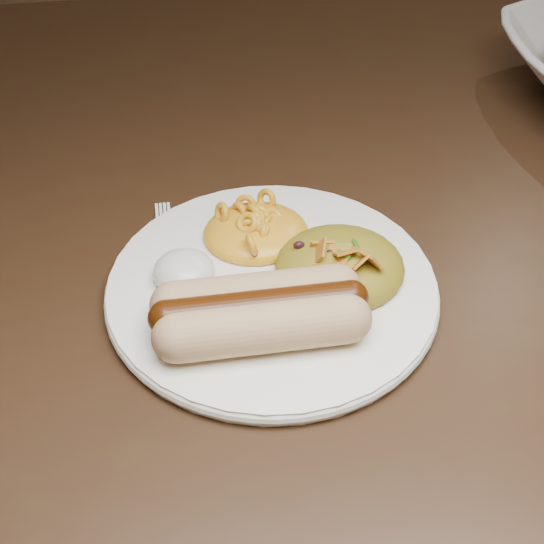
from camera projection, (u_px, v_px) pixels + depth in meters
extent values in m
cube|color=black|center=(310.00, 191.00, 0.73)|extent=(1.60, 0.90, 0.04)
cylinder|color=white|center=(272.00, 288.00, 0.59)|extent=(0.31, 0.31, 0.01)
cylinder|color=tan|center=(263.00, 328.00, 0.52)|extent=(0.12, 0.04, 0.04)
cylinder|color=tan|center=(257.00, 297.00, 0.55)|extent=(0.12, 0.04, 0.04)
cylinder|color=#452203|center=(260.00, 308.00, 0.53)|extent=(0.13, 0.03, 0.03)
ellipsoid|color=orange|center=(256.00, 221.00, 0.61)|extent=(0.11, 0.10, 0.03)
ellipsoid|color=silver|center=(183.00, 265.00, 0.58)|extent=(0.06, 0.06, 0.03)
ellipsoid|color=#B55712|center=(340.00, 261.00, 0.58)|extent=(0.10, 0.10, 0.04)
cube|color=white|center=(167.00, 264.00, 0.62)|extent=(0.05, 0.16, 0.00)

